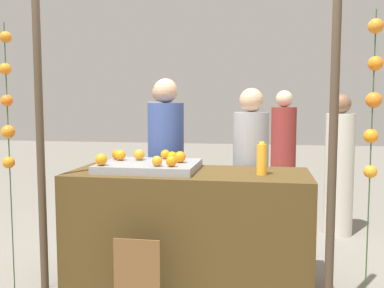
{
  "coord_description": "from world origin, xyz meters",
  "views": [
    {
      "loc": [
        0.57,
        -3.22,
        1.44
      ],
      "look_at": [
        0.0,
        0.15,
        1.11
      ],
      "focal_mm": 40.02,
      "sensor_mm": 36.0,
      "label": 1
    }
  ],
  "objects_px": {
    "chalkboard_sign": "(137,280)",
    "stall_counter": "(189,229)",
    "orange_0": "(120,155)",
    "vendor_left": "(166,174)",
    "juice_bottle": "(262,159)",
    "vendor_right": "(250,182)",
    "orange_1": "(117,154)"
  },
  "relations": [
    {
      "from": "stall_counter",
      "to": "orange_0",
      "type": "xyz_separation_m",
      "value": [
        -0.59,
        0.1,
        0.56
      ]
    },
    {
      "from": "chalkboard_sign",
      "to": "vendor_right",
      "type": "height_order",
      "value": "vendor_right"
    },
    {
      "from": "stall_counter",
      "to": "vendor_right",
      "type": "height_order",
      "value": "vendor_right"
    },
    {
      "from": "orange_0",
      "to": "vendor_right",
      "type": "bearing_deg",
      "value": 25.48
    },
    {
      "from": "juice_bottle",
      "to": "vendor_right",
      "type": "distance_m",
      "value": 0.73
    },
    {
      "from": "orange_1",
      "to": "vendor_right",
      "type": "relative_size",
      "value": 0.05
    },
    {
      "from": "orange_0",
      "to": "vendor_left",
      "type": "bearing_deg",
      "value": 64.23
    },
    {
      "from": "stall_counter",
      "to": "orange_0",
      "type": "bearing_deg",
      "value": 170.03
    },
    {
      "from": "chalkboard_sign",
      "to": "vendor_right",
      "type": "xyz_separation_m",
      "value": [
        0.7,
        1.18,
        0.46
      ]
    },
    {
      "from": "orange_0",
      "to": "chalkboard_sign",
      "type": "xyz_separation_m",
      "value": [
        0.34,
        -0.68,
        -0.75
      ]
    },
    {
      "from": "vendor_right",
      "to": "orange_1",
      "type": "bearing_deg",
      "value": -158.71
    },
    {
      "from": "vendor_left",
      "to": "vendor_right",
      "type": "xyz_separation_m",
      "value": [
        0.79,
        -0.04,
        -0.04
      ]
    },
    {
      "from": "chalkboard_sign",
      "to": "vendor_left",
      "type": "xyz_separation_m",
      "value": [
        -0.08,
        1.22,
        0.51
      ]
    },
    {
      "from": "stall_counter",
      "to": "vendor_right",
      "type": "relative_size",
      "value": 1.17
    },
    {
      "from": "orange_1",
      "to": "juice_bottle",
      "type": "xyz_separation_m",
      "value": [
        1.2,
        -0.23,
        0.02
      ]
    },
    {
      "from": "stall_counter",
      "to": "vendor_left",
      "type": "relative_size",
      "value": 1.11
    },
    {
      "from": "orange_1",
      "to": "juice_bottle",
      "type": "distance_m",
      "value": 1.22
    },
    {
      "from": "orange_1",
      "to": "chalkboard_sign",
      "type": "relative_size",
      "value": 0.14
    },
    {
      "from": "orange_0",
      "to": "juice_bottle",
      "type": "relative_size",
      "value": 0.35
    },
    {
      "from": "chalkboard_sign",
      "to": "stall_counter",
      "type": "bearing_deg",
      "value": 67.1
    },
    {
      "from": "orange_1",
      "to": "chalkboard_sign",
      "type": "distance_m",
      "value": 1.13
    },
    {
      "from": "stall_counter",
      "to": "chalkboard_sign",
      "type": "height_order",
      "value": "stall_counter"
    },
    {
      "from": "juice_bottle",
      "to": "chalkboard_sign",
      "type": "xyz_separation_m",
      "value": [
        -0.8,
        -0.52,
        -0.76
      ]
    },
    {
      "from": "juice_bottle",
      "to": "vendor_left",
      "type": "distance_m",
      "value": 1.16
    },
    {
      "from": "juice_bottle",
      "to": "vendor_left",
      "type": "height_order",
      "value": "vendor_left"
    },
    {
      "from": "stall_counter",
      "to": "juice_bottle",
      "type": "relative_size",
      "value": 7.54
    },
    {
      "from": "orange_0",
      "to": "vendor_left",
      "type": "relative_size",
      "value": 0.05
    },
    {
      "from": "vendor_left",
      "to": "juice_bottle",
      "type": "bearing_deg",
      "value": -38.14
    },
    {
      "from": "orange_0",
      "to": "juice_bottle",
      "type": "bearing_deg",
      "value": -7.99
    },
    {
      "from": "orange_0",
      "to": "juice_bottle",
      "type": "height_order",
      "value": "juice_bottle"
    },
    {
      "from": "orange_0",
      "to": "chalkboard_sign",
      "type": "distance_m",
      "value": 1.07
    },
    {
      "from": "stall_counter",
      "to": "chalkboard_sign",
      "type": "xyz_separation_m",
      "value": [
        -0.25,
        -0.58,
        -0.19
      ]
    }
  ]
}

